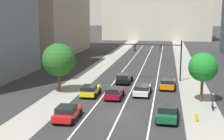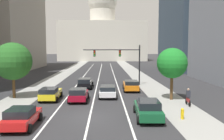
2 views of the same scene
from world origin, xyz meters
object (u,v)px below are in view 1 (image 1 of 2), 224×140
at_px(car_yellow, 90,90).
at_px(street_tree_near_left, 59,60).
at_px(fire_hydrant, 197,117).
at_px(street_tree_near_right, 203,67).
at_px(car_orange, 168,83).
at_px(capitol_building, 157,8).
at_px(car_white, 142,89).
at_px(cyclist, 213,101).
at_px(car_black, 124,78).
at_px(car_crimson, 114,92).
at_px(car_green, 167,111).
at_px(traffic_signal_mast, 162,52).
at_px(car_red, 67,112).

xyz_separation_m(car_yellow, street_tree_near_left, (-4.47, 1.42, 3.42)).
xyz_separation_m(fire_hydrant, street_tree_near_right, (1.16, 7.26, 3.56)).
xyz_separation_m(car_orange, street_tree_near_right, (3.88, -5.58, 3.26)).
bearing_deg(street_tree_near_right, car_yellow, 179.83).
xyz_separation_m(capitol_building, fire_hydrant, (7.42, -99.18, -11.93)).
relative_size(car_white, cyclist, 2.72).
bearing_deg(fire_hydrant, car_orange, 101.95).
relative_size(car_yellow, fire_hydrant, 4.58).
height_order(capitol_building, car_white, capitol_building).
distance_m(car_black, car_white, 6.99).
distance_m(car_orange, cyclist, 9.64).
bearing_deg(car_crimson, car_orange, -45.43).
bearing_deg(car_green, capitol_building, 4.97).
bearing_deg(car_green, traffic_signal_mast, 5.51).
height_order(car_green, street_tree_near_right, street_tree_near_right).
bearing_deg(traffic_signal_mast, cyclist, -66.99).
height_order(car_crimson, street_tree_near_right, street_tree_near_right).
relative_size(car_black, car_white, 1.02).
distance_m(car_green, car_white, 9.24).
bearing_deg(car_white, street_tree_near_left, 92.50).
height_order(car_green, car_black, car_green).
bearing_deg(car_yellow, car_black, -22.35).
relative_size(car_crimson, car_black, 0.84).
bearing_deg(capitol_building, street_tree_near_right, -84.67).
xyz_separation_m(car_crimson, car_white, (3.14, 2.37, -0.03)).
bearing_deg(car_crimson, cyclist, -101.34).
height_order(car_black, traffic_signal_mast, traffic_signal_mast).
distance_m(car_crimson, car_white, 3.93).
height_order(car_orange, street_tree_near_left, street_tree_near_left).
height_order(capitol_building, cyclist, capitol_building).
relative_size(car_white, fire_hydrant, 5.15).
bearing_deg(car_orange, street_tree_near_left, 108.70).
distance_m(capitol_building, car_yellow, 92.73).
bearing_deg(car_green, street_tree_near_left, 61.05).
relative_size(car_green, car_orange, 1.05).
bearing_deg(car_orange, car_crimson, 136.83).
bearing_deg(car_black, car_white, -152.42).
relative_size(capitol_building, fire_hydrant, 44.93).
distance_m(car_black, traffic_signal_mast, 6.94).
bearing_deg(traffic_signal_mast, car_black, -152.32).
height_order(car_crimson, traffic_signal_mast, traffic_signal_mast).
bearing_deg(car_black, capitol_building, -0.20).
bearing_deg(street_tree_near_left, car_crimson, -15.29).
bearing_deg(car_orange, car_white, 142.90).
xyz_separation_m(traffic_signal_mast, fire_hydrant, (3.72, -18.02, -3.88)).
bearing_deg(car_white, car_green, -159.19).
relative_size(car_orange, car_white, 0.98).
relative_size(car_green, car_yellow, 1.15).
bearing_deg(car_red, car_green, -79.82).
height_order(car_orange, street_tree_near_right, street_tree_near_right).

